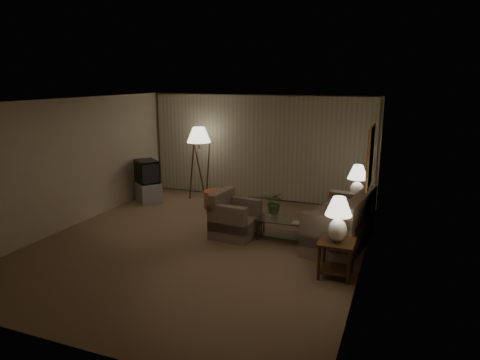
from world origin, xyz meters
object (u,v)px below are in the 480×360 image
(table_lamp_near, at_px, (338,215))
(crt_tv, at_px, (147,171))
(ottoman, at_px, (216,199))
(coffee_table, at_px, (282,226))
(side_table_near, at_px, (336,252))
(armchair, at_px, (235,219))
(sofa, at_px, (340,225))
(side_table_far, at_px, (356,208))
(floor_lamp, at_px, (199,162))
(tv_cabinet, at_px, (148,192))
(vase, at_px, (274,215))
(table_lamp_far, at_px, (358,179))

(table_lamp_near, distance_m, crt_tv, 5.81)
(table_lamp_near, height_order, ottoman, table_lamp_near)
(coffee_table, bearing_deg, side_table_near, -45.01)
(armchair, xyz_separation_m, table_lamp_near, (2.16, -1.08, 0.67))
(sofa, distance_m, side_table_far, 1.26)
(coffee_table, xyz_separation_m, ottoman, (-2.08, 1.49, -0.07))
(coffee_table, bearing_deg, armchair, -169.34)
(table_lamp_near, height_order, floor_lamp, floor_lamp)
(crt_tv, bearing_deg, tv_cabinet, 0.00)
(armchair, xyz_separation_m, side_table_far, (2.16, 1.52, 0.04))
(armchair, relative_size, floor_lamp, 0.53)
(armchair, bearing_deg, floor_lamp, 46.24)
(crt_tv, height_order, vase, crt_tv)
(coffee_table, distance_m, tv_cabinet, 4.17)
(side_table_near, xyz_separation_m, side_table_far, (0.00, 2.60, -0.01))
(sofa, distance_m, side_table_near, 1.36)
(table_lamp_far, xyz_separation_m, crt_tv, (-5.20, -0.01, -0.25))
(armchair, xyz_separation_m, coffee_table, (0.91, 0.17, -0.08))
(side_table_near, distance_m, table_lamp_far, 2.67)
(vase, bearing_deg, table_lamp_far, 43.97)
(sofa, bearing_deg, table_lamp_near, 14.21)
(side_table_near, xyz_separation_m, table_lamp_near, (-0.00, 0.00, 0.61))
(crt_tv, bearing_deg, ottoman, 44.24)
(armchair, relative_size, table_lamp_near, 1.40)
(sofa, xyz_separation_m, armchair, (-2.01, -0.27, -0.05))
(table_lamp_near, height_order, vase, table_lamp_near)
(table_lamp_far, distance_m, tv_cabinet, 5.26)
(table_lamp_far, bearing_deg, ottoman, 177.55)
(side_table_far, relative_size, vase, 4.25)
(table_lamp_far, bearing_deg, sofa, -96.84)
(side_table_far, height_order, vase, side_table_far)
(side_table_far, relative_size, tv_cabinet, 0.61)
(armchair, relative_size, vase, 7.11)
(table_lamp_far, xyz_separation_m, ottoman, (-3.33, 0.14, -0.82))
(armchair, xyz_separation_m, side_table_near, (2.16, -1.08, 0.06))
(floor_lamp, height_order, vase, floor_lamp)
(side_table_near, relative_size, side_table_far, 1.00)
(side_table_near, xyz_separation_m, tv_cabinet, (-5.20, 2.59, -0.16))
(side_table_far, relative_size, table_lamp_near, 0.83)
(floor_lamp, bearing_deg, ottoman, -36.99)
(table_lamp_near, relative_size, table_lamp_far, 0.99)
(side_table_far, bearing_deg, table_lamp_near, -90.00)
(tv_cabinet, bearing_deg, table_lamp_far, 39.67)
(coffee_table, relative_size, vase, 7.12)
(side_table_far, bearing_deg, coffee_table, -132.79)
(crt_tv, relative_size, vase, 5.78)
(floor_lamp, bearing_deg, table_lamp_near, -39.04)
(table_lamp_near, xyz_separation_m, tv_cabinet, (-5.20, 2.59, -0.78))
(coffee_table, bearing_deg, sofa, 5.20)
(tv_cabinet, bearing_deg, vase, 20.14)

